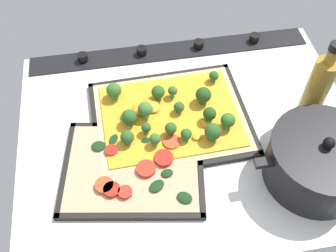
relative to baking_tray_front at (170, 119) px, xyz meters
The scene contains 8 objects.
ground_plane 6.35cm from the baking_tray_front, 133.94° to the left, with size 81.35×64.06×3.00cm, color silver.
stove_control_panel 24.52cm from the baking_tray_front, 99.90° to the right, with size 78.09×7.00×2.60cm.
baking_tray_front is the anchor object (origin of this frame).
broccoli_pizza 1.76cm from the baking_tray_front, 50.68° to the left, with size 35.96×28.32×5.96cm.
baking_tray_back 16.38cm from the baking_tray_front, 49.68° to the left, with size 34.55×29.20×1.30cm.
veggie_pizza_back 16.36cm from the baking_tray_front, 50.67° to the left, with size 31.79×26.44×1.90cm.
cooking_pot 35.14cm from the baking_tray_front, 143.94° to the left, with size 28.87×22.11×13.51cm.
oil_bottle 34.29cm from the baking_tray_front, behind, with size 5.17×5.17×23.78cm.
Camera 1 is at (14.67, 54.01, 75.75)cm, focal length 41.99 mm.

